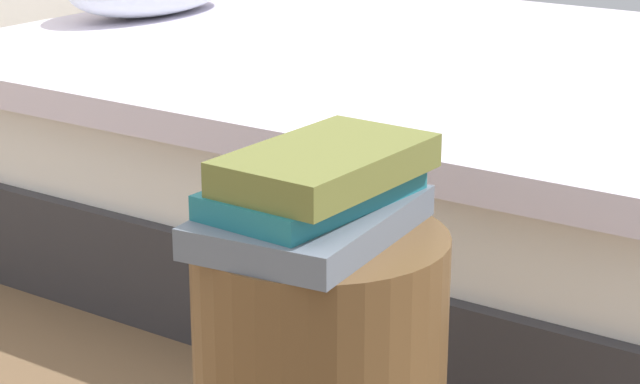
% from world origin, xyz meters
% --- Properties ---
extents(bed, '(1.65, 2.09, 0.62)m').
position_xyz_m(bed, '(1.14, 0.63, 0.23)').
color(bed, '#2D2D33').
rests_on(bed, ground_plane).
extents(book_slate, '(0.33, 0.25, 0.04)m').
position_xyz_m(book_slate, '(-0.01, 0.01, 0.50)').
color(book_slate, slate).
rests_on(book_slate, side_table).
extents(book_teal, '(0.28, 0.16, 0.03)m').
position_xyz_m(book_teal, '(0.00, 0.01, 0.53)').
color(book_teal, '#1E727F').
rests_on(book_teal, book_slate).
extents(book_olive, '(0.28, 0.17, 0.04)m').
position_xyz_m(book_olive, '(0.01, -0.01, 0.57)').
color(book_olive, olive).
rests_on(book_olive, book_teal).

